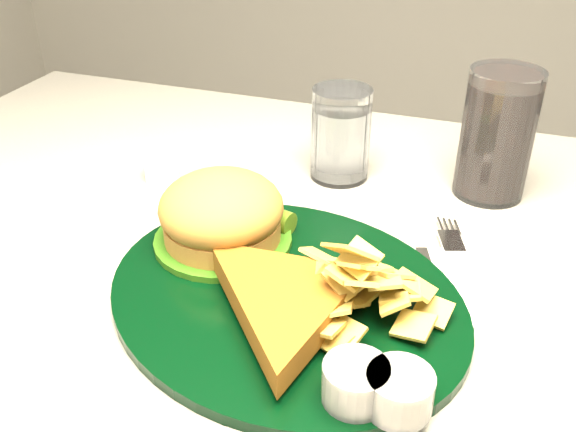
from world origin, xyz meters
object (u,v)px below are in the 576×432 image
(cola_glass, at_px, (497,135))
(fork_napkin, at_px, (434,282))
(dinner_plate, at_px, (285,266))
(water_glass, at_px, (341,134))

(cola_glass, bearing_deg, fork_napkin, -98.71)
(dinner_plate, height_order, fork_napkin, dinner_plate)
(water_glass, xyz_separation_m, fork_napkin, (0.14, -0.19, -0.05))
(dinner_plate, bearing_deg, fork_napkin, 52.41)
(dinner_plate, distance_m, water_glass, 0.25)
(water_glass, relative_size, fork_napkin, 0.66)
(fork_napkin, bearing_deg, water_glass, 108.51)
(water_glass, bearing_deg, fork_napkin, -52.52)
(dinner_plate, relative_size, cola_glass, 2.33)
(dinner_plate, xyz_separation_m, cola_glass, (0.15, 0.27, 0.03))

